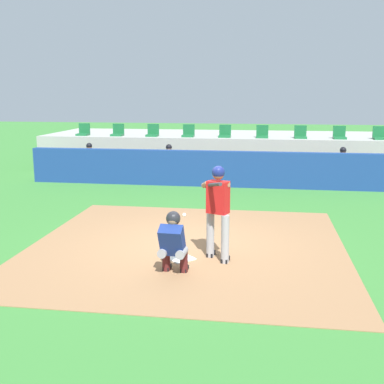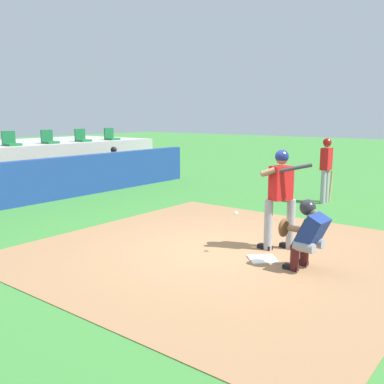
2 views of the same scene
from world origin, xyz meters
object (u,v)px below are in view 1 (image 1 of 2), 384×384
Objects in this scene: dugout_player_0 at (89,160)px; stadium_seat_0 at (84,132)px; stadium_seat_6 at (300,135)px; catcher_crouched at (173,240)px; stadium_seat_7 at (340,135)px; dugout_player_2 at (343,166)px; stadium_seat_1 at (118,132)px; stadium_seat_5 at (262,134)px; home_plate at (180,258)px; stadium_seat_4 at (225,134)px; batter_at_plate at (218,207)px; stadium_seat_3 at (188,133)px; stadium_seat_2 at (153,133)px; dugout_player_1 at (168,162)px; stadium_seat_8 at (380,136)px.

dugout_player_0 is 2.40m from stadium_seat_0.
stadium_seat_0 is 8.67m from stadium_seat_6.
stadium_seat_7 is (4.33, 10.91, 0.93)m from catcher_crouched.
stadium_seat_1 reaches higher than dugout_player_2.
stadium_seat_5 is at bearing 180.00° from stadium_seat_7.
stadium_seat_7 reaches higher than home_plate.
stadium_seat_7 is at bearing 0.00° from stadium_seat_4.
stadium_seat_7 is (0.14, 2.03, 0.86)m from dugout_player_2.
dugout_player_2 is (4.19, 8.88, 0.07)m from catcher_crouched.
stadium_seat_1 is 8.67m from stadium_seat_7.
stadium_seat_0 is at bearing 122.61° from batter_at_plate.
dugout_player_0 is 2.71× the size of stadium_seat_4.
stadium_seat_5 reaches higher than home_plate.
dugout_player_2 is at bearing 62.77° from home_plate.
stadium_seat_0 is (-5.78, 10.18, 1.51)m from home_plate.
stadium_seat_0 is at bearing 168.46° from dugout_player_2.
stadium_seat_3 and stadium_seat_4 have the same top height.
stadium_seat_0 is at bearing 117.92° from catcher_crouched.
stadium_seat_2 is at bearing 0.00° from stadium_seat_0.
stadium_seat_1 is 7.22m from stadium_seat_6.
stadium_seat_8 is at bearing 14.93° from dugout_player_1.
stadium_seat_8 reaches higher than batter_at_plate.
stadium_seat_3 is at bearing 78.68° from dugout_player_1.
stadium_seat_5 and stadium_seat_8 have the same top height.
stadium_seat_2 is (1.95, 2.03, 0.86)m from dugout_player_0.
stadium_seat_2 and stadium_seat_3 have the same top height.
stadium_seat_2 is (-1.04, 2.03, 0.86)m from dugout_player_1.
stadium_seat_1 is 1.00× the size of stadium_seat_3.
stadium_seat_2 is at bearing 104.85° from catcher_crouched.
stadium_seat_5 and stadium_seat_6 have the same top height.
dugout_player_1 is at bearing -101.32° from stadium_seat_3.
stadium_seat_6 is (2.20, 10.11, 0.50)m from batter_at_plate.
stadium_seat_6 is 2.89m from stadium_seat_8.
stadium_seat_0 is at bearing 180.00° from stadium_seat_2.
stadium_seat_2 and stadium_seat_4 have the same top height.
stadium_seat_3 is at bearing 0.00° from stadium_seat_0.
dugout_player_1 is 6.04m from dugout_player_2.
dugout_player_1 is at bearing 101.81° from catcher_crouched.
stadium_seat_0 is 11.56m from stadium_seat_8.
home_plate is 9.18m from dugout_player_2.
stadium_seat_6 reaches higher than batter_at_plate.
batter_at_plate is 10.15m from stadium_seat_4.
home_plate is 11.80m from stadium_seat_0.
stadium_seat_0 and stadium_seat_1 have the same top height.
stadium_seat_3 and stadium_seat_7 have the same top height.
dugout_player_2 is 2.71× the size of stadium_seat_8.
batter_at_plate is at bearing -116.70° from stadium_seat_8.
batter_at_plate is at bearing -86.09° from stadium_seat_4.
stadium_seat_8 is (1.44, 0.00, 0.00)m from stadium_seat_7.
stadium_seat_2 is at bearing 180.00° from stadium_seat_4.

